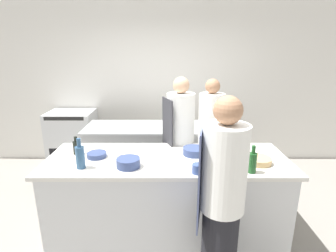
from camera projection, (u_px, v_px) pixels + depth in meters
ground_plane at (168, 230)px, 3.05m from camera, size 16.00×16.00×0.00m
wall_back at (168, 85)px, 4.69m from camera, size 8.00×0.06×2.80m
prep_counter at (168, 195)px, 2.92m from camera, size 2.56×0.91×0.91m
pass_counter at (153, 154)px, 4.05m from camera, size 1.98×0.74×0.91m
oven_range at (74, 139)px, 4.61m from camera, size 0.75×0.62×1.00m
chef_at_prep_near at (222, 201)px, 2.10m from camera, size 0.39×0.38×1.71m
chef_at_stove at (211, 140)px, 3.54m from camera, size 0.37×0.36×1.67m
chef_at_pass_far at (181, 145)px, 3.30m from camera, size 0.40×0.39×1.71m
bottle_olive_oil at (81, 156)px, 2.52m from camera, size 0.09×0.09×0.30m
bottle_vinegar at (77, 147)px, 2.87m from camera, size 0.07×0.07×0.20m
bottle_wine at (202, 142)px, 3.02m from camera, size 0.08×0.08×0.21m
bottle_cooking_oil at (253, 162)px, 2.43m from camera, size 0.08×0.08×0.27m
bowl_mixing_large at (194, 151)px, 2.86m from camera, size 0.24×0.24×0.08m
bowl_prep_small at (98, 155)px, 2.80m from camera, size 0.21×0.21×0.05m
bowl_ceramic_blue at (129, 163)px, 2.56m from camera, size 0.23×0.23×0.09m
bowl_wooden_salad at (259, 160)px, 2.65m from camera, size 0.27×0.27×0.06m
cup at (198, 169)px, 2.43m from camera, size 0.10×0.10×0.09m
cutting_board at (131, 151)px, 2.96m from camera, size 0.43×0.23×0.01m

